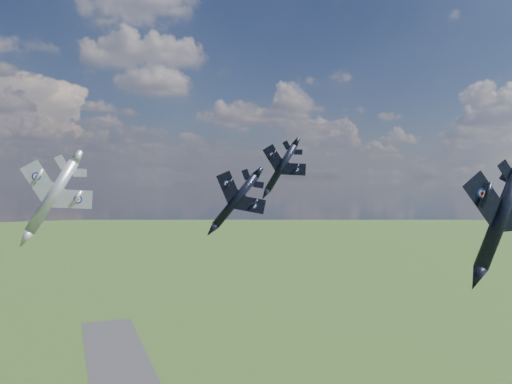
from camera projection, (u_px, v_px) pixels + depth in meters
name	position (u px, v px, depth m)	size (l,w,h in m)	color
jet_lead_navy	(236.00, 200.00, 81.03)	(10.22, 14.25, 2.95)	black
jet_right_navy	(501.00, 217.00, 54.11)	(11.74, 16.37, 3.39)	black
jet_high_navy	(281.00, 167.00, 95.23)	(9.84, 13.72, 2.84)	black
jet_left_silver	(52.00, 196.00, 68.61)	(11.08, 15.45, 3.20)	#A6A9B1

